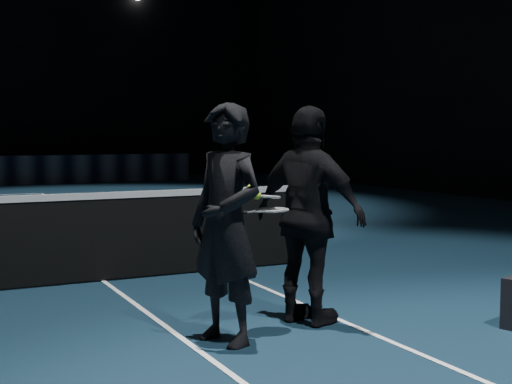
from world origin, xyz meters
TOP-DOWN VIEW (x-y plane):
  - net_post_right at (6.40, 0.00)m, footprint 0.10×0.10m
  - player_a at (4.38, -2.62)m, footprint 0.64×0.77m
  - player_b at (5.21, -2.43)m, footprint 0.82×1.14m
  - racket_lower at (4.82, -2.52)m, footprint 0.71×0.37m
  - racket_upper at (4.76, -2.49)m, footprint 0.71×0.41m
  - tennis_balls at (4.63, -2.55)m, footprint 0.12×0.10m

SIDE VIEW (x-z plane):
  - net_post_right at x=6.40m, z-range 0.00..1.10m
  - player_a at x=4.38m, z-range 0.00..1.79m
  - player_b at x=5.21m, z-range 0.00..1.79m
  - racket_lower at x=4.82m, z-range 0.96..0.99m
  - racket_upper at x=4.76m, z-range 1.03..1.13m
  - tennis_balls at x=4.63m, z-range 1.05..1.17m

